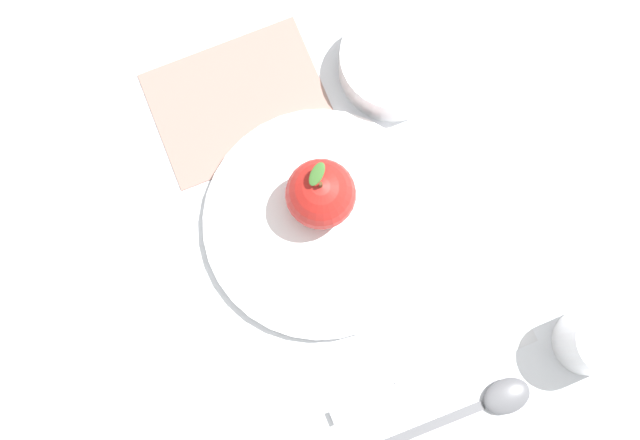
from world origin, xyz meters
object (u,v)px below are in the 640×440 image
(dinner_plate, at_px, (320,222))
(linen_napkin, at_px, (239,102))
(knife, at_px, (416,383))
(cup, at_px, (599,341))
(spoon, at_px, (492,402))
(side_bowl, at_px, (395,61))
(apple, at_px, (321,194))

(dinner_plate, distance_m, linen_napkin, 0.16)
(dinner_plate, xyz_separation_m, linen_napkin, (0.15, 0.04, -0.01))
(knife, bearing_deg, cup, -97.21)
(dinner_plate, relative_size, linen_napkin, 1.33)
(dinner_plate, xyz_separation_m, spoon, (-0.23, -0.10, -0.00))
(spoon, distance_m, linen_napkin, 0.41)
(dinner_plate, height_order, linen_napkin, dinner_plate)
(dinner_plate, height_order, side_bowl, side_bowl)
(side_bowl, relative_size, linen_napkin, 0.64)
(knife, xyz_separation_m, spoon, (-0.04, -0.06, 0.00))
(linen_napkin, bearing_deg, knife, -168.62)
(cup, height_order, knife, cup)
(apple, bearing_deg, knife, -173.00)
(apple, bearing_deg, side_bowl, -48.09)
(cup, height_order, linen_napkin, cup)
(knife, bearing_deg, apple, 7.00)
(apple, distance_m, spoon, 0.27)
(cup, xyz_separation_m, knife, (0.02, 0.17, -0.04))
(dinner_plate, bearing_deg, linen_napkin, 12.97)
(side_bowl, bearing_deg, knife, 162.49)
(side_bowl, xyz_separation_m, knife, (-0.32, 0.10, -0.02))
(side_bowl, bearing_deg, apple, 131.91)
(side_bowl, xyz_separation_m, linen_napkin, (0.02, 0.17, -0.02))
(linen_napkin, bearing_deg, side_bowl, -98.14)
(knife, height_order, linen_napkin, knife)
(dinner_plate, bearing_deg, cup, -134.97)
(linen_napkin, bearing_deg, cup, -146.12)
(side_bowl, xyz_separation_m, spoon, (-0.36, 0.04, -0.02))
(dinner_plate, height_order, apple, apple)
(dinner_plate, bearing_deg, side_bowl, -45.36)
(cup, bearing_deg, linen_napkin, 33.88)
(cup, bearing_deg, dinner_plate, 45.03)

